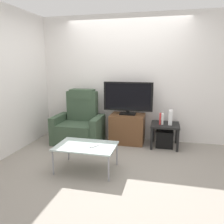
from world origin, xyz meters
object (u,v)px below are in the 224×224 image
object	(u,v)px
tv_stand	(127,129)
cell_phone	(94,146)
book_middle	(163,119)
coffee_table	(86,147)
game_console	(170,117)
television	(128,98)
side_table	(165,128)
book_leftmost	(160,119)
recliner_armchair	(79,124)
subwoofer_box	(164,138)

from	to	relation	value
tv_stand	cell_phone	size ratio (longest dim) A/B	4.59
book_middle	coffee_table	bearing A→B (deg)	-130.37
book_middle	game_console	bearing A→B (deg)	11.73
television	side_table	bearing A→B (deg)	-6.32
side_table	coffee_table	world-z (taller)	side_table
game_console	coffee_table	distance (m)	1.83
book_leftmost	game_console	size ratio (longest dim) A/B	0.77
book_middle	cell_phone	world-z (taller)	book_middle
television	game_console	bearing A→B (deg)	-4.98
book_middle	game_console	xyz separation A→B (m)	(0.14, 0.03, 0.03)
coffee_table	game_console	bearing A→B (deg)	46.78
book_middle	recliner_armchair	bearing A→B (deg)	-177.05
television	book_middle	size ratio (longest dim) A/B	4.77
coffee_table	book_middle	bearing A→B (deg)	49.63
recliner_armchair	book_middle	size ratio (longest dim) A/B	5.18
television	recliner_armchair	bearing A→B (deg)	-169.06
tv_stand	coffee_table	bearing A→B (deg)	-106.17
side_table	coffee_table	xyz separation A→B (m)	(-1.16, -1.32, -0.01)
tv_stand	side_table	bearing A→B (deg)	-4.90
tv_stand	coffee_table	size ratio (longest dim) A/B	0.76
subwoofer_box	cell_phone	world-z (taller)	cell_phone
side_table	book_middle	bearing A→B (deg)	-159.82
television	subwoofer_box	distance (m)	1.09
subwoofer_box	coffee_table	distance (m)	1.76
subwoofer_box	coffee_table	size ratio (longest dim) A/B	0.36
television	side_table	size ratio (longest dim) A/B	1.84
book_leftmost	book_middle	distance (m)	0.05
book_leftmost	cell_phone	xyz separation A→B (m)	(-0.93, -1.31, -0.16)
tv_stand	television	bearing A→B (deg)	90.00
television	book_leftmost	xyz separation A→B (m)	(0.66, -0.10, -0.38)
recliner_armchair	book_leftmost	world-z (taller)	recliner_armchair
subwoofer_box	coffee_table	world-z (taller)	coffee_table
book_leftmost	game_console	distance (m)	0.20
book_middle	television	bearing A→B (deg)	171.58
subwoofer_box	book_leftmost	world-z (taller)	book_leftmost
tv_stand	recliner_armchair	bearing A→B (deg)	-170.13
subwoofer_box	game_console	size ratio (longest dim) A/B	1.18
book_leftmost	cell_phone	world-z (taller)	book_leftmost
recliner_armchair	coffee_table	world-z (taller)	recliner_armchair
subwoofer_box	coffee_table	xyz separation A→B (m)	(-1.16, -1.32, 0.21)
book_middle	coffee_table	distance (m)	1.71
television	game_console	distance (m)	0.92
side_table	television	bearing A→B (deg)	173.68
cell_phone	coffee_table	bearing A→B (deg)	-155.75
recliner_armchair	tv_stand	bearing A→B (deg)	2.39
game_console	tv_stand	bearing A→B (deg)	176.29
book_middle	cell_phone	size ratio (longest dim) A/B	1.39
tv_stand	side_table	xyz separation A→B (m)	(0.76, -0.06, 0.09)
tv_stand	coffee_table	world-z (taller)	tv_stand
subwoofer_box	side_table	bearing A→B (deg)	0.00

